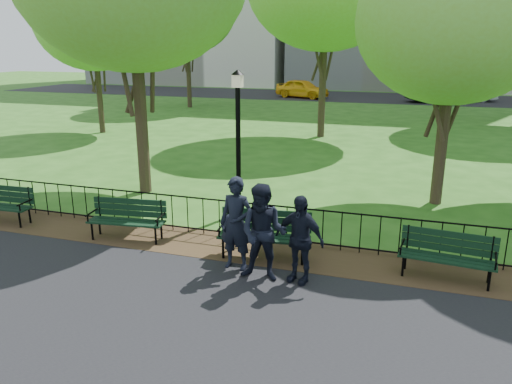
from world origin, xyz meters
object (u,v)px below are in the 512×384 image
(tree_near_e, at_px, (455,20))
(person_right, at_px, (299,239))
(park_bench_left_b, at_px, (0,200))
(park_bench_right_a, at_px, (448,251))
(park_bench_main, at_px, (251,227))
(lamppost, at_px, (238,138))
(park_bench_left_a, at_px, (128,215))
(tree_mid_w, at_px, (93,21))
(sedan_silver, at_px, (462,90))
(person_left, at_px, (236,224))
(taxi, at_px, (302,88))
(sedan_dark, at_px, (440,92))
(person_mid, at_px, (263,233))
(tree_far_w, at_px, (186,10))

(tree_near_e, relative_size, person_right, 4.17)
(park_bench_left_b, distance_m, park_bench_right_a, 10.45)
(person_right, bearing_deg, park_bench_main, 162.79)
(park_bench_main, xyz_separation_m, lamppost, (-1.18, 2.54, 1.35))
(park_bench_left_a, height_order, tree_mid_w, tree_mid_w)
(tree_mid_w, distance_m, sedan_silver, 28.10)
(person_left, distance_m, taxi, 32.88)
(lamppost, distance_m, person_right, 4.24)
(person_right, height_order, sedan_dark, person_right)
(lamppost, xyz_separation_m, sedan_dark, (5.75, 29.21, -1.26))
(park_bench_right_a, relative_size, taxi, 0.40)
(tree_mid_w, bearing_deg, lamppost, -42.00)
(tree_mid_w, distance_m, sedan_dark, 25.98)
(tree_near_e, relative_size, sedan_silver, 1.40)
(park_bench_left_a, xyz_separation_m, taxi, (-3.11, 31.60, 0.20))
(sedan_silver, bearing_deg, tree_near_e, 169.01)
(park_bench_right_a, bearing_deg, park_bench_left_b, -173.81)
(lamppost, height_order, tree_mid_w, tree_mid_w)
(tree_mid_w, height_order, person_left, tree_mid_w)
(park_bench_right_a, xyz_separation_m, taxi, (-9.94, 31.53, 0.21))
(person_mid, distance_m, sedan_silver, 34.56)
(taxi, bearing_deg, tree_far_w, 162.91)
(person_right, bearing_deg, tree_far_w, 134.81)
(park_bench_left_b, distance_m, lamppost, 6.12)
(person_left, height_order, taxi, person_left)
(park_bench_main, height_order, sedan_silver, sedan_silver)
(lamppost, relative_size, person_left, 1.99)
(person_left, bearing_deg, park_bench_left_b, 178.00)
(park_bench_left_b, bearing_deg, sedan_silver, 66.28)
(park_bench_left_a, bearing_deg, tree_far_w, 104.68)
(park_bench_main, xyz_separation_m, park_bench_left_b, (-6.62, 0.15, -0.10))
(tree_mid_w, relative_size, sedan_dark, 1.51)
(park_bench_left_b, distance_m, taxi, 31.60)
(person_left, bearing_deg, lamppost, 113.40)
(park_bench_left_a, xyz_separation_m, person_mid, (3.54, -1.05, 0.37))
(taxi, bearing_deg, sedan_dark, -71.70)
(park_bench_main, bearing_deg, park_bench_left_a, 171.15)
(park_bench_left_b, height_order, park_bench_right_a, park_bench_left_b)
(park_bench_left_a, height_order, tree_far_w, tree_far_w)
(lamppost, height_order, sedan_silver, lamppost)
(tree_near_e, bearing_deg, taxi, 110.33)
(park_bench_left_a, distance_m, person_right, 4.30)
(park_bench_left_b, height_order, taxi, taxi)
(person_right, bearing_deg, tree_mid_w, 150.76)
(park_bench_right_a, height_order, tree_far_w, tree_far_w)
(person_mid, relative_size, sedan_silver, 0.37)
(tree_mid_w, distance_m, tree_far_w, 10.91)
(park_bench_left_b, xyz_separation_m, sedan_silver, (12.86, 33.03, 0.27))
(park_bench_main, bearing_deg, tree_mid_w, 128.25)
(sedan_dark, bearing_deg, tree_near_e, 159.01)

